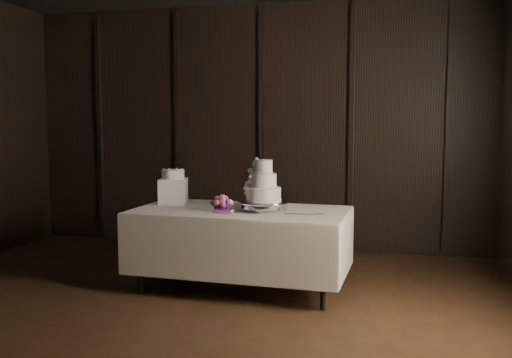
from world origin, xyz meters
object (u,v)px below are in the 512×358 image
at_px(display_table, 241,245).
at_px(small_cake, 173,174).
at_px(cake_stand, 264,206).
at_px(box_pedestal, 173,191).
at_px(bouquet, 222,204).
at_px(wedding_cake, 260,185).

distance_m(display_table, small_cake, 1.00).
xyz_separation_m(cake_stand, box_pedestal, (-0.97, 0.21, 0.08)).
bearing_deg(box_pedestal, bouquet, -26.88).
bearing_deg(cake_stand, small_cake, 167.82).
bearing_deg(bouquet, box_pedestal, 153.12).
xyz_separation_m(display_table, bouquet, (-0.15, -0.11, 0.40)).
xyz_separation_m(display_table, wedding_cake, (0.20, -0.03, 0.58)).
xyz_separation_m(box_pedestal, small_cake, (0.00, 0.00, 0.17)).
bearing_deg(cake_stand, display_table, 175.64).
xyz_separation_m(wedding_cake, box_pedestal, (-0.94, 0.23, -0.12)).
relative_size(cake_stand, bouquet, 1.28).
bearing_deg(small_cake, bouquet, -26.88).
distance_m(cake_stand, small_cake, 1.03).
relative_size(display_table, cake_stand, 4.20).
distance_m(display_table, box_pedestal, 0.90).
bearing_deg(display_table, box_pedestal, 168.05).
xyz_separation_m(display_table, small_cake, (-0.75, 0.19, 0.64)).
distance_m(box_pedestal, small_cake, 0.17).
bearing_deg(bouquet, cake_stand, 13.83).
xyz_separation_m(cake_stand, small_cake, (-0.97, 0.21, 0.25)).
bearing_deg(small_cake, cake_stand, -12.18).
distance_m(wedding_cake, box_pedestal, 0.98).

